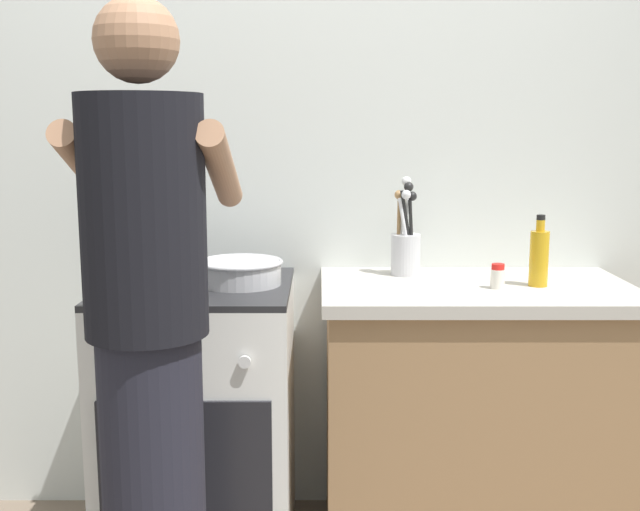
# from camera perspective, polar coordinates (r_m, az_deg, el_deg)

# --- Properties ---
(back_wall) EXTENTS (3.20, 0.10, 2.50)m
(back_wall) POSITION_cam_1_polar(r_m,az_deg,el_deg) (2.77, 3.10, 6.43)
(back_wall) COLOR silver
(back_wall) RESTS_ON ground
(countertop) EXTENTS (1.00, 0.60, 0.90)m
(countertop) POSITION_cam_1_polar(r_m,az_deg,el_deg) (2.64, 11.13, -11.67)
(countertop) COLOR #99724C
(countertop) RESTS_ON ground
(stove_range) EXTENTS (0.60, 0.62, 0.90)m
(stove_range) POSITION_cam_1_polar(r_m,az_deg,el_deg) (2.62, -8.96, -11.83)
(stove_range) COLOR white
(stove_range) RESTS_ON ground
(pot) EXTENTS (0.27, 0.20, 0.11)m
(pot) POSITION_cam_1_polar(r_m,az_deg,el_deg) (2.53, -12.35, -0.82)
(pot) COLOR #38383D
(pot) RESTS_ON stove_range
(mixing_bowl) EXTENTS (0.27, 0.27, 0.08)m
(mixing_bowl) POSITION_cam_1_polar(r_m,az_deg,el_deg) (2.47, -6.04, -1.15)
(mixing_bowl) COLOR #B7B7BC
(mixing_bowl) RESTS_ON stove_range
(utensil_crock) EXTENTS (0.10, 0.10, 0.34)m
(utensil_crock) POSITION_cam_1_polar(r_m,az_deg,el_deg) (2.62, 6.25, 0.76)
(utensil_crock) COLOR silver
(utensil_crock) RESTS_ON countertop
(spice_bottle) EXTENTS (0.04, 0.04, 0.08)m
(spice_bottle) POSITION_cam_1_polar(r_m,az_deg,el_deg) (2.46, 12.94, -1.53)
(spice_bottle) COLOR silver
(spice_bottle) RESTS_ON countertop
(oil_bottle) EXTENTS (0.06, 0.06, 0.23)m
(oil_bottle) POSITION_cam_1_polar(r_m,az_deg,el_deg) (2.53, 15.84, -0.08)
(oil_bottle) COLOR gold
(oil_bottle) RESTS_ON countertop
(person) EXTENTS (0.41, 0.50, 1.70)m
(person) POSITION_cam_1_polar(r_m,az_deg,el_deg) (1.96, -12.70, -6.78)
(person) COLOR black
(person) RESTS_ON ground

